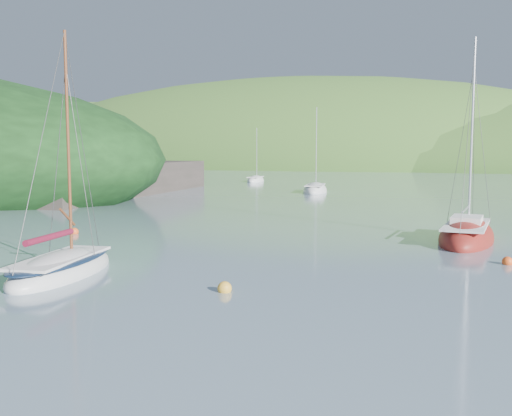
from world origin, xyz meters
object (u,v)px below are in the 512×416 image
at_px(distant_sloop_a, 315,191).
at_px(sloop_red, 467,237).
at_px(distant_sloop_c, 256,181).
at_px(daysailer_white, 62,269).

bearing_deg(distant_sloop_a, sloop_red, -72.52).
bearing_deg(distant_sloop_c, daysailer_white, -83.36).
relative_size(daysailer_white, sloop_red, 0.86).
bearing_deg(distant_sloop_a, distant_sloop_c, 117.39).
bearing_deg(distant_sloop_c, sloop_red, -66.46).
distance_m(sloop_red, distant_sloop_c, 61.27).
height_order(sloop_red, distant_sloop_a, sloop_red).
height_order(sloop_red, distant_sloop_c, sloop_red).
xyz_separation_m(distant_sloop_a, distant_sloop_c, (-16.16, 18.52, -0.02)).
relative_size(daysailer_white, distant_sloop_a, 0.94).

